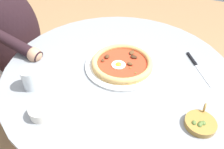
% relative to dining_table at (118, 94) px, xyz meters
% --- Properties ---
extents(dining_table, '(1.00, 1.00, 0.75)m').
position_rel_dining_table_xyz_m(dining_table, '(0.00, 0.00, 0.00)').
color(dining_table, gray).
rests_on(dining_table, ground).
extents(pizza_on_plate, '(0.33, 0.33, 0.04)m').
position_rel_dining_table_xyz_m(pizza_on_plate, '(-0.02, 0.01, 0.17)').
color(pizza_on_plate, white).
rests_on(pizza_on_plate, dining_table).
extents(water_glass, '(0.07, 0.07, 0.09)m').
position_rel_dining_table_xyz_m(water_glass, '(0.24, -0.27, 0.20)').
color(water_glass, silver).
rests_on(water_glass, dining_table).
extents(steak_knife, '(0.20, 0.13, 0.01)m').
position_rel_dining_table_xyz_m(steak_knife, '(-0.17, 0.31, 0.16)').
color(steak_knife, silver).
rests_on(steak_knife, dining_table).
extents(ramekin_capers, '(0.08, 0.08, 0.04)m').
position_rel_dining_table_xyz_m(ramekin_capers, '(0.34, -0.15, 0.18)').
color(ramekin_capers, white).
rests_on(ramekin_capers, dining_table).
extents(olive_pan, '(0.13, 0.10, 0.04)m').
position_rel_dining_table_xyz_m(olive_pan, '(0.17, 0.36, 0.17)').
color(olive_pan, olive).
rests_on(olive_pan, dining_table).
extents(diner_person, '(0.38, 0.49, 1.17)m').
position_rel_dining_table_xyz_m(diner_person, '(-0.08, -0.68, -0.07)').
color(diner_person, '#282833').
rests_on(diner_person, ground).
extents(cafe_chair_diner, '(0.44, 0.44, 0.83)m').
position_rel_dining_table_xyz_m(cafe_chair_diner, '(-0.09, -0.81, -0.09)').
color(cafe_chair_diner, beige).
rests_on(cafe_chair_diner, ground).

